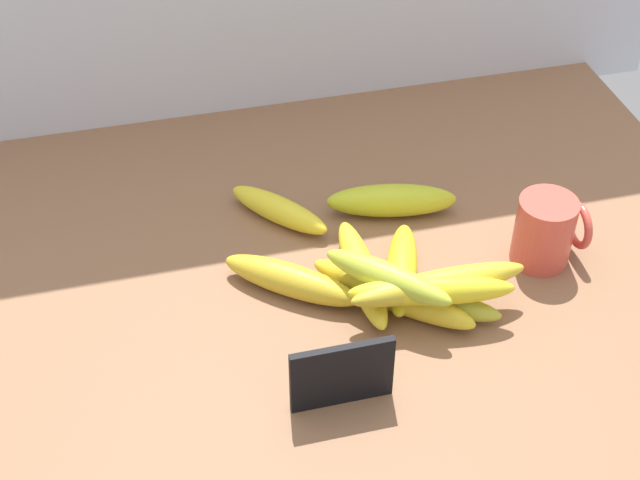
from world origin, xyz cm
name	(u,v)px	position (x,y,z in cm)	size (l,w,h in cm)	color
counter_top	(313,282)	(0.00, 0.00, 1.50)	(110.00, 76.00, 3.00)	brown
chalkboard_sign	(342,376)	(-1.68, -19.81, 6.86)	(11.00, 1.80, 8.40)	black
coffee_mug	(546,231)	(28.16, -4.15, 7.49)	(8.67, 7.17, 8.99)	#D24D3F
banana_0	(392,293)	(7.70, -7.55, 4.96)	(20.94, 3.91, 3.91)	gold
banana_1	(362,273)	(5.29, -3.22, 4.80)	(18.85, 3.60, 3.60)	yellow
banana_2	(279,210)	(-1.84, 10.88, 4.74)	(15.01, 3.48, 3.48)	yellow
banana_3	(392,200)	(12.67, 8.69, 5.17)	(16.88, 4.35, 4.35)	gold
banana_4	(402,269)	(10.11, -3.73, 4.85)	(15.84, 3.69, 3.69)	yellow
banana_5	(291,280)	(-3.26, -2.55, 4.98)	(17.37, 3.96, 3.96)	gold
banana_6	(430,301)	(11.71, -9.55, 4.62)	(16.62, 3.24, 3.24)	gold
banana_7	(388,277)	(6.70, -8.47, 8.61)	(15.92, 3.39, 3.39)	#B2C234
banana_8	(432,291)	(11.07, -11.04, 7.93)	(18.86, 3.39, 3.39)	yellow
banana_9	(439,284)	(12.23, -10.28, 7.93)	(20.91, 3.38, 3.38)	gold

